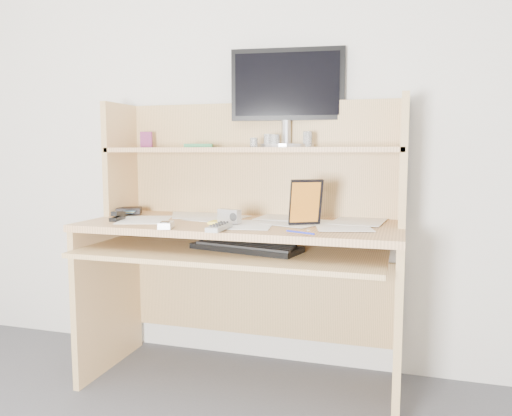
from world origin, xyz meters
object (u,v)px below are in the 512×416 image
(tv_remote, at_px, (219,227))
(monitor, at_px, (287,95))
(keyboard, at_px, (246,247))
(game_case, at_px, (306,202))
(desk, at_px, (247,232))

(tv_remote, height_order, monitor, monitor)
(keyboard, bearing_deg, game_case, 30.17)
(desk, relative_size, tv_remote, 7.65)
(keyboard, distance_m, game_case, 0.31)
(desk, bearing_deg, tv_remote, -91.02)
(game_case, distance_m, monitor, 0.59)
(keyboard, relative_size, game_case, 2.54)
(desk, bearing_deg, monitor, 51.40)
(keyboard, distance_m, monitor, 0.77)
(desk, bearing_deg, game_case, -22.78)
(keyboard, bearing_deg, tv_remote, -104.01)
(game_case, bearing_deg, keyboard, 169.63)
(monitor, bearing_deg, keyboard, -108.90)
(monitor, bearing_deg, desk, -135.26)
(game_case, bearing_deg, tv_remote, -173.27)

